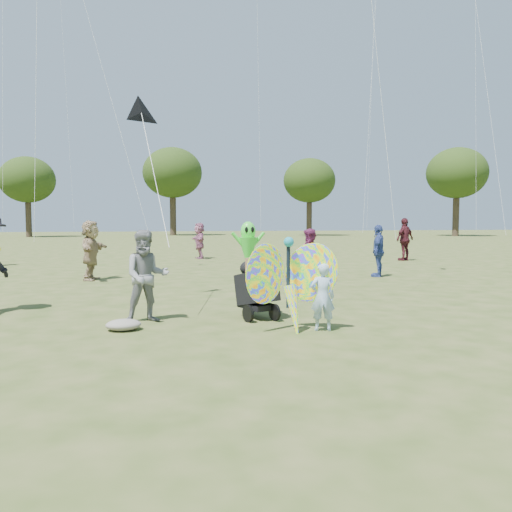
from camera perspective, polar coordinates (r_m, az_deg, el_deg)
The scene contains 14 objects.
ground at distance 8.04m, azimuth 3.91°, elevation -8.55°, with size 160.00×160.00×0.00m, color #51592B.
child_girl at distance 8.03m, azimuth 7.61°, elevation -4.67°, with size 0.39×0.26×1.08m, color #9DBDDF.
adult_man at distance 8.80m, azimuth -12.41°, elevation -2.27°, with size 0.78×0.61×1.60m, color gray.
grey_bag at distance 8.34m, azimuth -14.91°, elevation -7.60°, with size 0.56×0.46×0.18m, color gray.
crowd_c at distance 16.12m, azimuth 13.80°, elevation 0.58°, with size 0.96×0.40×1.64m, color #32458B.
crowd_d at distance 15.53m, azimuth -18.36°, elevation 0.63°, with size 1.65×0.53×1.78m, color #9C8260.
crowd_e at distance 13.30m, azimuth 6.22°, elevation -0.21°, with size 0.75×0.59×1.55m, color #7B295C.
crowd_h at distance 23.04m, azimuth 16.64°, elevation 1.84°, with size 1.11×0.46×1.89m, color #4B1921.
crowd_j at distance 23.43m, azimuth -6.49°, elevation 1.76°, with size 1.56×0.50×1.68m, color #A45E7F.
jogging_stroller at distance 9.04m, azimuth 0.01°, elevation -3.20°, with size 0.73×1.13×1.09m.
butterfly_kite at distance 7.88m, azimuth 3.95°, elevation -3.29°, with size 1.74×0.75×1.70m.
delta_kite_rig at distance 11.38m, azimuth -12.95°, elevation 15.55°, with size 0.89×2.64×3.20m.
alien_kite at distance 14.68m, azimuth -0.90°, elevation 0.97°, with size 1.12×0.69×1.74m.
tree_line at distance 53.07m, azimuth -6.94°, elevation 9.50°, with size 91.78×33.60×10.79m.
Camera 1 is at (-2.34, -7.49, 1.75)m, focal length 35.00 mm.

